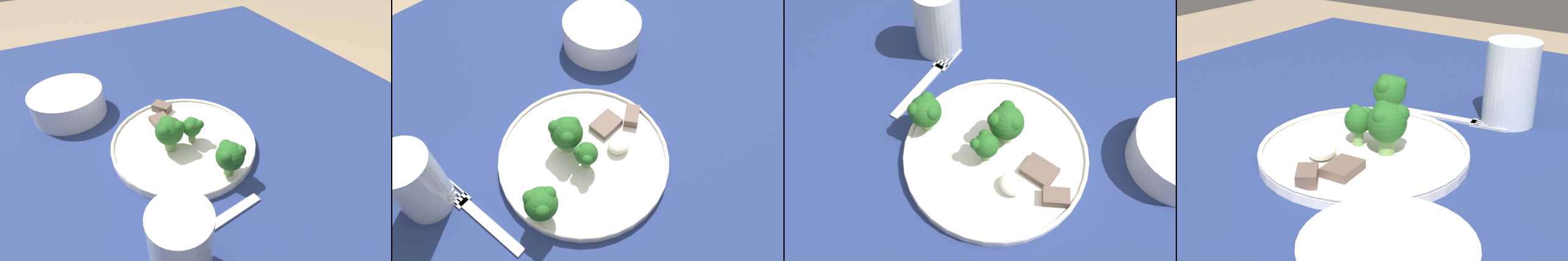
# 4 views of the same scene
# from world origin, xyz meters

# --- Properties ---
(table) EXTENTS (1.27, 1.10, 0.76)m
(table) POSITION_xyz_m (0.00, 0.00, 0.67)
(table) COLOR navy
(table) RESTS_ON ground_plane
(dinner_plate) EXTENTS (0.27, 0.27, 0.02)m
(dinner_plate) POSITION_xyz_m (0.01, 0.01, 0.77)
(dinner_plate) COLOR white
(dinner_plate) RESTS_ON table
(fork) EXTENTS (0.04, 0.18, 0.00)m
(fork) POSITION_xyz_m (-0.17, 0.05, 0.76)
(fork) COLOR #B2B2B7
(fork) RESTS_ON table
(drinking_glass) EXTENTS (0.08, 0.08, 0.12)m
(drinking_glass) POSITION_xyz_m (-0.21, 0.12, 0.82)
(drinking_glass) COLOR silver
(drinking_glass) RESTS_ON table
(broccoli_floret_near_rim_left) EXTENTS (0.04, 0.04, 0.05)m
(broccoli_floret_near_rim_left) POSITION_xyz_m (-0.00, -0.00, 0.81)
(broccoli_floret_near_rim_left) COLOR #709E56
(broccoli_floret_near_rim_left) RESTS_ON dinner_plate
(broccoli_floret_center_left) EXTENTS (0.05, 0.05, 0.07)m
(broccoli_floret_center_left) POSITION_xyz_m (-0.00, 0.04, 0.82)
(broccoli_floret_center_left) COLOR #709E56
(broccoli_floret_center_left) RESTS_ON dinner_plate
(broccoli_floret_back_left) EXTENTS (0.05, 0.05, 0.06)m
(broccoli_floret_back_left) POSITION_xyz_m (-0.10, -0.02, 0.81)
(broccoli_floret_back_left) COLOR #709E56
(broccoli_floret_back_left) RESTS_ON dinner_plate
(meat_slice_front_slice) EXTENTS (0.05, 0.04, 0.01)m
(meat_slice_front_slice) POSITION_xyz_m (0.07, 0.03, 0.78)
(meat_slice_front_slice) COLOR brown
(meat_slice_front_slice) RESTS_ON dinner_plate
(meat_slice_middle_slice) EXTENTS (0.04, 0.04, 0.02)m
(meat_slice_middle_slice) POSITION_xyz_m (0.12, 0.01, 0.78)
(meat_slice_middle_slice) COLOR brown
(meat_slice_middle_slice) RESTS_ON dinner_plate
(sauce_dollop) EXTENTS (0.04, 0.03, 0.02)m
(sauce_dollop) POSITION_xyz_m (0.06, -0.01, 0.78)
(sauce_dollop) COLOR silver
(sauce_dollop) RESTS_ON dinner_plate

